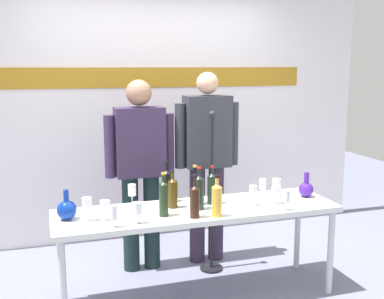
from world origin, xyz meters
TOP-DOWN VIEW (x-y plane):
  - ground_plane at (0.00, 0.00)m, footprint 10.00×10.00m
  - back_wall at (0.00, 1.52)m, footprint 4.71×0.11m
  - display_table at (0.00, 0.00)m, footprint 2.15×0.60m
  - decanter_blue_left at (-0.96, 0.03)m, footprint 0.14×0.14m
  - decanter_blue_right at (0.94, 0.03)m, footprint 0.12×0.12m
  - presenter_left at (-0.31, 0.67)m, footprint 0.60×0.22m
  - presenter_right at (0.31, 0.67)m, footprint 0.60×0.22m
  - wine_bottle_0 at (0.00, -0.03)m, footprint 0.07×0.07m
  - wine_bottle_1 at (0.14, 0.08)m, footprint 0.07×0.07m
  - wine_bottle_2 at (-0.18, 0.24)m, footprint 0.07×0.07m
  - wine_bottle_3 at (-0.18, 0.07)m, footprint 0.07×0.07m
  - wine_bottle_4 at (-0.09, -0.20)m, footprint 0.07×0.07m
  - wine_bottle_5 at (0.07, -0.22)m, footprint 0.08×0.08m
  - wine_bottle_6 at (0.01, 0.10)m, footprint 0.07×0.07m
  - wine_bottle_7 at (-0.29, -0.10)m, footprint 0.07×0.07m
  - wine_glass_left_0 at (-0.70, -0.07)m, footprint 0.07×0.07m
  - wine_glass_left_1 at (-0.82, -0.04)m, footprint 0.07×0.07m
  - wine_glass_left_2 at (-0.50, -0.20)m, footprint 0.07×0.07m
  - wine_glass_left_3 at (-0.67, -0.23)m, footprint 0.06×0.06m
  - wine_glass_left_4 at (-0.46, 0.22)m, footprint 0.06×0.06m
  - wine_glass_right_0 at (0.71, 0.11)m, footprint 0.07×0.07m
  - wine_glass_right_1 at (0.42, -0.06)m, footprint 0.06×0.06m
  - wine_glass_right_2 at (0.61, 0.14)m, footprint 0.06×0.06m
  - wine_glass_right_3 at (0.62, -0.07)m, footprint 0.07×0.07m
  - wine_glass_right_4 at (0.61, -0.25)m, footprint 0.06×0.06m
  - microphone_stand at (0.27, 0.45)m, footprint 0.20×0.20m

SIDE VIEW (x-z plane):
  - ground_plane at x=0.00m, z-range 0.00..0.00m
  - microphone_stand at x=0.27m, z-range -0.24..1.17m
  - display_table at x=0.00m, z-range 0.30..1.02m
  - decanter_blue_right at x=0.94m, z-range 0.69..0.90m
  - decanter_blue_left at x=-0.96m, z-range 0.69..0.91m
  - wine_glass_right_3 at x=0.62m, z-range 0.75..0.89m
  - wine_glass_right_2 at x=0.61m, z-range 0.75..0.90m
  - wine_glass_left_3 at x=-0.67m, z-range 0.75..0.90m
  - wine_glass_right_0 at x=0.71m, z-range 0.75..0.90m
  - wine_glass_left_0 at x=-0.70m, z-range 0.76..0.90m
  - wine_glass_left_2 at x=-0.50m, z-range 0.76..0.90m
  - wine_glass_right_4 at x=0.61m, z-range 0.76..0.91m
  - wine_glass_right_1 at x=0.42m, z-range 0.76..0.92m
  - wine_glass_left_4 at x=-0.46m, z-range 0.76..0.93m
  - wine_glass_left_1 at x=-0.82m, z-range 0.76..0.93m
  - wine_bottle_3 at x=-0.18m, z-range 0.70..0.99m
  - wine_bottle_4 at x=-0.09m, z-range 0.70..1.01m
  - wine_bottle_5 at x=0.07m, z-range 0.71..1.01m
  - wine_bottle_1 at x=0.14m, z-range 0.71..1.01m
  - wine_bottle_6 at x=0.01m, z-range 0.71..1.02m
  - wine_bottle_7 at x=-0.29m, z-range 0.70..1.02m
  - wine_bottle_2 at x=-0.18m, z-range 0.70..1.03m
  - wine_bottle_0 at x=0.00m, z-range 0.70..1.03m
  - presenter_left at x=-0.31m, z-range 0.12..1.80m
  - presenter_right at x=0.31m, z-range 0.12..1.86m
  - back_wall at x=0.00m, z-range 0.00..3.00m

